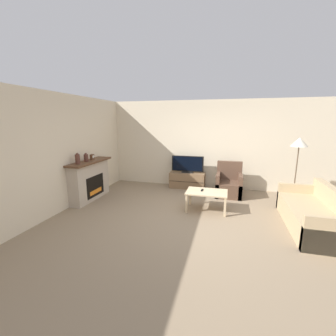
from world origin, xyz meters
name	(u,v)px	position (x,y,z in m)	size (l,w,h in m)	color
ground_plane	(191,218)	(0.00, 0.00, 0.00)	(24.00, 24.00, 0.00)	#89755B
wall_back	(205,145)	(0.00, 2.53, 1.35)	(12.00, 0.06, 2.70)	beige
wall_left	(67,152)	(-3.01, 0.00, 1.35)	(0.06, 12.00, 2.70)	beige
fireplace	(90,180)	(-2.82, 0.53, 0.54)	(0.44, 1.51, 1.05)	#B7A893
mantel_vase_left	(78,159)	(-2.80, 0.07, 1.18)	(0.11, 0.11, 0.27)	#512D23
mantel_vase_centre_left	(86,158)	(-2.80, 0.41, 1.15)	(0.11, 0.11, 0.22)	#512D23
mantel_clock	(92,157)	(-2.80, 0.68, 1.13)	(0.08, 0.11, 0.15)	brown
tv_stand	(187,180)	(-0.49, 2.24, 0.25)	(1.08, 0.44, 0.49)	brown
tv	(187,165)	(-0.49, 2.24, 0.74)	(0.99, 0.18, 0.52)	black
armchair	(229,185)	(0.77, 1.82, 0.30)	(0.70, 0.76, 0.93)	brown
coffee_table	(207,194)	(0.27, 0.55, 0.40)	(0.94, 0.62, 0.46)	#CCB289
remote	(202,190)	(0.16, 0.60, 0.47)	(0.05, 0.15, 0.02)	black
couch	(315,215)	(2.41, 0.18, 0.27)	(0.89, 2.03, 0.80)	tan
floor_lamp	(299,145)	(2.36, 1.55, 1.49)	(0.39, 0.39, 1.69)	black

